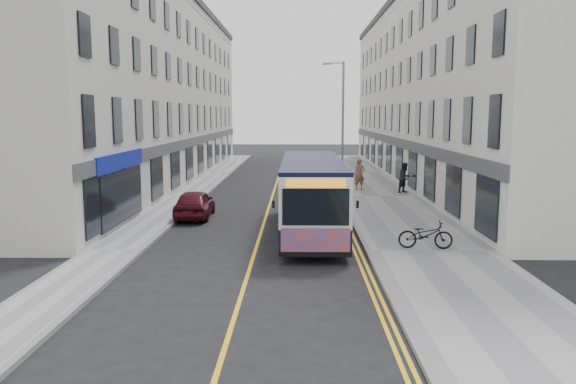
{
  "coord_description": "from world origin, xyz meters",
  "views": [
    {
      "loc": [
        1.53,
        -20.47,
        4.87
      ],
      "look_at": [
        1.11,
        2.92,
        1.6
      ],
      "focal_mm": 35.0,
      "sensor_mm": 36.0,
      "label": 1
    }
  ],
  "objects_px": {
    "pedestrian_near": "(360,174)",
    "pedestrian_far": "(405,178)",
    "streetlamp": "(341,122)",
    "bicycle": "(425,235)",
    "car_white": "(317,166)",
    "car_maroon": "(195,204)",
    "city_bus": "(312,193)"
  },
  "relations": [
    {
      "from": "bicycle",
      "to": "car_maroon",
      "type": "xyz_separation_m",
      "value": [
        -9.4,
        6.44,
        0.05
      ]
    },
    {
      "from": "bicycle",
      "to": "pedestrian_near",
      "type": "bearing_deg",
      "value": 7.69
    },
    {
      "from": "pedestrian_near",
      "to": "car_white",
      "type": "height_order",
      "value": "pedestrian_near"
    },
    {
      "from": "pedestrian_near",
      "to": "pedestrian_far",
      "type": "height_order",
      "value": "pedestrian_near"
    },
    {
      "from": "city_bus",
      "to": "car_white",
      "type": "relative_size",
      "value": 2.18
    },
    {
      "from": "city_bus",
      "to": "pedestrian_near",
      "type": "distance_m",
      "value": 12.74
    },
    {
      "from": "bicycle",
      "to": "pedestrian_far",
      "type": "height_order",
      "value": "pedestrian_far"
    },
    {
      "from": "car_white",
      "to": "car_maroon",
      "type": "height_order",
      "value": "car_white"
    },
    {
      "from": "streetlamp",
      "to": "city_bus",
      "type": "height_order",
      "value": "streetlamp"
    },
    {
      "from": "streetlamp",
      "to": "pedestrian_near",
      "type": "distance_m",
      "value": 3.56
    },
    {
      "from": "bicycle",
      "to": "streetlamp",
      "type": "bearing_deg",
      "value": 12.44
    },
    {
      "from": "car_white",
      "to": "car_maroon",
      "type": "distance_m",
      "value": 19.32
    },
    {
      "from": "bicycle",
      "to": "pedestrian_far",
      "type": "xyz_separation_m",
      "value": [
        1.95,
        14.29,
        0.42
      ]
    },
    {
      "from": "streetlamp",
      "to": "pedestrian_near",
      "type": "relative_size",
      "value": 4.11
    },
    {
      "from": "bicycle",
      "to": "pedestrian_near",
      "type": "xyz_separation_m",
      "value": [
        -0.66,
        15.52,
        0.47
      ]
    },
    {
      "from": "city_bus",
      "to": "pedestrian_far",
      "type": "bearing_deg",
      "value": 61.87
    },
    {
      "from": "pedestrian_near",
      "to": "car_maroon",
      "type": "bearing_deg",
      "value": -147.68
    },
    {
      "from": "streetlamp",
      "to": "pedestrian_far",
      "type": "height_order",
      "value": "streetlamp"
    },
    {
      "from": "pedestrian_near",
      "to": "car_white",
      "type": "xyz_separation_m",
      "value": [
        -2.35,
        9.15,
        -0.3
      ]
    },
    {
      "from": "car_white",
      "to": "pedestrian_far",
      "type": "bearing_deg",
      "value": -60.25
    },
    {
      "from": "city_bus",
      "to": "pedestrian_near",
      "type": "height_order",
      "value": "city_bus"
    },
    {
      "from": "bicycle",
      "to": "car_white",
      "type": "distance_m",
      "value": 24.85
    },
    {
      "from": "streetlamp",
      "to": "bicycle",
      "type": "height_order",
      "value": "streetlamp"
    },
    {
      "from": "car_white",
      "to": "pedestrian_near",
      "type": "bearing_deg",
      "value": -71.36
    },
    {
      "from": "streetlamp",
      "to": "pedestrian_near",
      "type": "xyz_separation_m",
      "value": [
        1.22,
        0.59,
        -3.29
      ]
    },
    {
      "from": "streetlamp",
      "to": "pedestrian_far",
      "type": "relative_size",
      "value": 4.37
    },
    {
      "from": "bicycle",
      "to": "pedestrian_far",
      "type": "distance_m",
      "value": 14.42
    },
    {
      "from": "city_bus",
      "to": "bicycle",
      "type": "relative_size",
      "value": 5.5
    },
    {
      "from": "streetlamp",
      "to": "bicycle",
      "type": "relative_size",
      "value": 4.21
    },
    {
      "from": "pedestrian_near",
      "to": "car_maroon",
      "type": "height_order",
      "value": "pedestrian_near"
    },
    {
      "from": "bicycle",
      "to": "car_maroon",
      "type": "height_order",
      "value": "car_maroon"
    },
    {
      "from": "streetlamp",
      "to": "car_white",
      "type": "relative_size",
      "value": 1.67
    }
  ]
}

